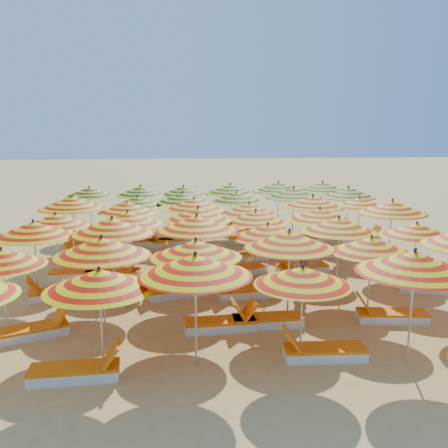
% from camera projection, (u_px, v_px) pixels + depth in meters
% --- Properties ---
extents(ground, '(120.00, 120.00, 0.00)m').
position_uv_depth(ground, '(226.00, 275.00, 16.37)').
color(ground, '#DFB863').
rests_on(ground, ground).
extents(umbrella_1, '(2.43, 2.43, 2.23)m').
position_uv_depth(umbrella_1, '(99.00, 280.00, 9.33)').
color(umbrella_1, silver).
rests_on(umbrella_1, ground).
extents(umbrella_2, '(2.40, 2.40, 2.40)m').
position_uv_depth(umbrella_2, '(195.00, 265.00, 9.74)').
color(umbrella_2, silver).
rests_on(umbrella_2, ground).
extents(umbrella_3, '(2.47, 2.47, 2.09)m').
position_uv_depth(umbrella_3, '(303.00, 276.00, 9.98)').
color(umbrella_3, silver).
rests_on(umbrella_3, ground).
extents(umbrella_4, '(2.75, 2.75, 2.44)m').
position_uv_depth(umbrella_4, '(414.00, 262.00, 9.86)').
color(umbrella_4, silver).
rests_on(umbrella_4, ground).
extents(umbrella_6, '(2.41, 2.41, 2.12)m').
position_uv_depth(umbrella_6, '(2.00, 258.00, 11.29)').
color(umbrella_6, silver).
rests_on(umbrella_6, ground).
extents(umbrella_7, '(2.84, 2.84, 2.39)m').
position_uv_depth(umbrella_7, '(101.00, 247.00, 11.28)').
color(umbrella_7, silver).
rests_on(umbrella_7, ground).
extents(umbrella_8, '(2.17, 2.17, 2.28)m').
position_uv_depth(umbrella_8, '(196.00, 249.00, 11.55)').
color(umbrella_8, silver).
rests_on(umbrella_8, ground).
extents(umbrella_9, '(2.81, 2.81, 2.37)m').
position_uv_depth(umbrella_9, '(289.00, 240.00, 12.08)').
color(umbrella_9, silver).
rests_on(umbrella_9, ground).
extents(umbrella_10, '(2.54, 2.54, 2.17)m').
position_uv_depth(umbrella_10, '(371.00, 245.00, 12.27)').
color(umbrella_10, silver).
rests_on(umbrella_10, ground).
extents(umbrella_12, '(2.85, 2.85, 2.32)m').
position_uv_depth(umbrella_12, '(34.00, 229.00, 13.54)').
color(umbrella_12, silver).
rests_on(umbrella_12, ground).
extents(umbrella_13, '(3.00, 3.00, 2.43)m').
position_uv_depth(umbrella_13, '(112.00, 226.00, 13.46)').
color(umbrella_13, silver).
rests_on(umbrella_13, ground).
extents(umbrella_14, '(3.05, 3.05, 2.44)m').
position_uv_depth(umbrella_14, '(197.00, 223.00, 13.86)').
color(umbrella_14, silver).
rests_on(umbrella_14, ground).
extents(umbrella_15, '(2.30, 2.30, 2.17)m').
position_uv_depth(umbrella_15, '(268.00, 231.00, 13.93)').
color(umbrella_15, silver).
rests_on(umbrella_15, ground).
extents(umbrella_16, '(2.70, 2.70, 2.31)m').
position_uv_depth(umbrella_16, '(339.00, 225.00, 14.20)').
color(umbrella_16, silver).
rests_on(umbrella_16, ground).
extents(umbrella_17, '(2.48, 2.48, 2.13)m').
position_uv_depth(umbrella_17, '(417.00, 230.00, 14.27)').
color(umbrella_17, silver).
rests_on(umbrella_17, ground).
extents(umbrella_18, '(2.62, 2.62, 2.18)m').
position_uv_depth(umbrella_18, '(56.00, 220.00, 15.54)').
color(umbrella_18, silver).
rests_on(umbrella_18, ground).
extents(umbrella_19, '(2.58, 2.58, 2.25)m').
position_uv_depth(umbrella_19, '(128.00, 218.00, 15.57)').
color(umbrella_19, silver).
rests_on(umbrella_19, ground).
extents(umbrella_20, '(2.77, 2.77, 2.32)m').
position_uv_depth(umbrella_20, '(198.00, 214.00, 15.90)').
color(umbrella_20, silver).
rests_on(umbrella_20, ground).
extents(umbrella_21, '(2.66, 2.66, 2.18)m').
position_uv_depth(umbrella_21, '(256.00, 216.00, 16.18)').
color(umbrella_21, silver).
rests_on(umbrella_21, ground).
extents(umbrella_22, '(2.23, 2.23, 2.21)m').
position_uv_depth(umbrella_22, '(320.00, 214.00, 16.40)').
color(umbrella_22, silver).
rests_on(umbrella_22, ground).
extents(umbrella_23, '(2.83, 2.83, 2.45)m').
position_uv_depth(umbrella_23, '(392.00, 207.00, 16.50)').
color(umbrella_23, silver).
rests_on(umbrella_23, ground).
extents(umbrella_24, '(2.45, 2.45, 2.41)m').
position_uv_depth(umbrella_24, '(71.00, 203.00, 17.68)').
color(umbrella_24, silver).
rests_on(umbrella_24, ground).
extents(umbrella_25, '(2.67, 2.67, 2.22)m').
position_uv_depth(umbrella_25, '(127.00, 207.00, 17.83)').
color(umbrella_25, silver).
rests_on(umbrella_25, ground).
extents(umbrella_26, '(2.76, 2.76, 2.31)m').
position_uv_depth(umbrella_26, '(194.00, 204.00, 18.03)').
color(umbrella_26, silver).
rests_on(umbrella_26, ground).
extents(umbrella_27, '(2.05, 2.05, 2.14)m').
position_uv_depth(umbrella_27, '(249.00, 208.00, 18.01)').
color(umbrella_27, silver).
rests_on(umbrella_27, ground).
extents(umbrella_28, '(2.56, 2.56, 2.38)m').
position_uv_depth(umbrella_28, '(313.00, 201.00, 18.22)').
color(umbrella_28, silver).
rests_on(umbrella_28, ground).
extents(umbrella_29, '(2.67, 2.67, 2.24)m').
position_uv_depth(umbrella_29, '(359.00, 203.00, 18.73)').
color(umbrella_29, silver).
rests_on(umbrella_29, ground).
extents(umbrella_30, '(2.72, 2.72, 2.22)m').
position_uv_depth(umbrella_30, '(73.00, 200.00, 19.42)').
color(umbrella_30, silver).
rests_on(umbrella_30, ground).
extents(umbrella_31, '(2.32, 2.32, 2.09)m').
position_uv_depth(umbrella_31, '(138.00, 201.00, 20.07)').
color(umbrella_31, silver).
rests_on(umbrella_31, ground).
extents(umbrella_32, '(2.32, 2.32, 2.23)m').
position_uv_depth(umbrella_32, '(183.00, 197.00, 20.18)').
color(umbrella_32, silver).
rests_on(umbrella_32, ground).
extents(umbrella_33, '(2.26, 2.26, 2.26)m').
position_uv_depth(umbrella_33, '(237.00, 197.00, 20.20)').
color(umbrella_33, silver).
rests_on(umbrella_33, ground).
extents(umbrella_34, '(2.80, 2.80, 2.42)m').
position_uv_depth(umbrella_34, '(294.00, 193.00, 20.31)').
color(umbrella_34, silver).
rests_on(umbrella_34, ground).
extents(umbrella_35, '(3.01, 3.01, 2.41)m').
position_uv_depth(umbrella_35, '(348.00, 192.00, 20.55)').
color(umbrella_35, silver).
rests_on(umbrella_35, ground).
extents(umbrella_36, '(2.72, 2.72, 2.26)m').
position_uv_depth(umbrella_36, '(89.00, 192.00, 21.69)').
color(umbrella_36, silver).
rests_on(umbrella_36, ground).
extents(umbrella_37, '(2.54, 2.54, 2.30)m').
position_uv_depth(umbrella_37, '(141.00, 191.00, 21.77)').
color(umbrella_37, silver).
rests_on(umbrella_37, ground).
extents(umbrella_38, '(2.56, 2.56, 2.25)m').
position_uv_depth(umbrella_38, '(184.00, 191.00, 22.19)').
color(umbrella_38, silver).
rests_on(umbrella_38, ground).
extents(umbrella_39, '(2.91, 2.91, 2.33)m').
position_uv_depth(umbrella_39, '(230.00, 189.00, 22.24)').
color(umbrella_39, silver).
rests_on(umbrella_39, ground).
extents(umbrella_40, '(2.89, 2.89, 2.41)m').
position_uv_depth(umbrella_40, '(278.00, 187.00, 22.38)').
color(umbrella_40, silver).
rests_on(umbrella_40, ground).
extents(umbrella_41, '(2.69, 2.69, 2.36)m').
position_uv_depth(umbrella_41, '(322.00, 187.00, 22.81)').
color(umbrella_41, silver).
rests_on(umbrella_41, ground).
extents(lounger_1, '(1.76, 0.66, 0.69)m').
position_uv_depth(lounger_1, '(77.00, 371.00, 9.60)').
color(lounger_1, white).
rests_on(lounger_1, ground).
extents(lounger_2, '(1.76, 0.66, 0.69)m').
position_uv_depth(lounger_2, '(322.00, 351.00, 10.44)').
color(lounger_2, white).
rests_on(lounger_2, ground).
extents(lounger_4, '(1.82, 1.20, 0.69)m').
position_uv_depth(lounger_4, '(32.00, 331.00, 11.50)').
color(lounger_4, white).
rests_on(lounger_4, ground).
extents(lounger_5, '(1.76, 0.68, 0.69)m').
position_uv_depth(lounger_5, '(222.00, 324.00, 11.92)').
color(lounger_5, white).
rests_on(lounger_5, ground).
extents(lounger_6, '(1.74, 0.61, 0.69)m').
position_uv_depth(lounger_6, '(266.00, 320.00, 12.15)').
color(lounger_6, white).
rests_on(lounger_6, ground).
extents(lounger_7, '(1.80, 0.82, 0.69)m').
position_uv_depth(lounger_7, '(390.00, 315.00, 12.44)').
color(lounger_7, white).
rests_on(lounger_7, ground).
extents(lounger_8, '(1.82, 0.98, 0.69)m').
position_uv_depth(lounger_8, '(58.00, 293.00, 14.13)').
color(lounger_8, white).
rests_on(lounger_8, ground).
extents(lounger_9, '(1.74, 0.61, 0.69)m').
position_uv_depth(lounger_9, '(92.00, 300.00, 13.57)').
color(lounger_9, white).
rests_on(lounger_9, ground).
extents(lounger_10, '(1.82, 0.94, 0.69)m').
position_uv_depth(lounger_10, '(176.00, 291.00, 14.24)').
color(lounger_10, white).
rests_on(lounger_10, ground).
extents(lounger_11, '(1.78, 0.76, 0.69)m').
position_uv_depth(lounger_11, '(246.00, 292.00, 14.23)').
color(lounger_11, white).
rests_on(lounger_11, ground).
extents(lounger_12, '(1.83, 1.09, 0.69)m').
position_uv_depth(lounger_12, '(428.00, 286.00, 14.68)').
color(lounger_12, white).
rests_on(lounger_12, ground).
extents(lounger_13, '(1.75, 0.64, 0.69)m').
position_uv_depth(lounger_13, '(79.00, 273.00, 16.00)').
color(lounger_13, white).
rests_on(lounger_13, ground).
extents(lounger_14, '(1.77, 0.72, 0.69)m').
position_uv_depth(lounger_14, '(115.00, 273.00, 16.05)').
color(lounger_14, white).
rests_on(lounger_14, ground).
extents(lounger_15, '(1.82, 1.18, 0.69)m').
position_uv_depth(lounger_15, '(180.00, 271.00, 16.26)').
color(lounger_15, white).
rests_on(lounger_15, ground).
extents(lounger_16, '(1.82, 1.17, 0.69)m').
position_uv_depth(lounger_16, '(238.00, 270.00, 16.36)').
color(lounger_16, white).
rests_on(lounger_16, ground).
extents(lounger_17, '(1.78, 0.76, 0.69)m').
position_uv_depth(lounger_17, '(301.00, 268.00, 16.63)').
color(lounger_17, white).
rests_on(lounger_17, ground).
extents(lounger_18, '(1.73, 0.59, 0.69)m').
position_uv_depth(lounger_18, '(406.00, 267.00, 16.71)').
color(lounger_18, white).
rests_on(lounger_18, ground).
extents(lounger_19, '(1.83, 1.10, 0.69)m').
position_uv_depth(lounger_19, '(88.00, 257.00, 18.05)').
color(lounger_19, white).
rests_on(lounger_19, ground).
extents(lounger_20, '(1.78, 0.74, 0.69)m').
position_uv_depth(lounger_20, '(146.00, 256.00, 18.14)').
color(lounger_20, white).
rests_on(lounger_20, ground).
extents(lounger_21, '(1.80, 0.81, 0.69)m').
position_uv_depth(lounger_21, '(181.00, 256.00, 18.12)').
color(lounger_21, white).
rests_on(lounger_21, ground).
extents(lounger_22, '(1.83, 1.16, 0.69)m').
position_uv_depth(lounger_22, '(265.00, 254.00, 18.42)').
color(lounger_22, white).
rests_on(lounger_22, ground).
extents(lounger_23, '(1.79, 0.80, 0.69)m').
position_uv_depth(lounger_23, '(324.00, 252.00, 18.69)').
color(lounger_23, white).
rests_on(lounger_23, ground).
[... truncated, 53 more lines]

